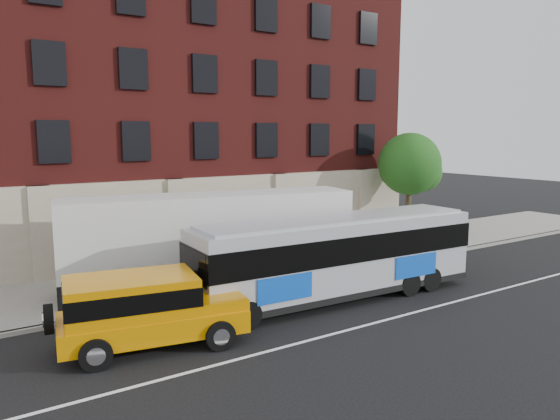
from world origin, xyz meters
TOP-DOWN VIEW (x-y plane):
  - ground at (0.00, 0.00)m, footprint 120.00×120.00m
  - sidewalk at (0.00, 9.00)m, footprint 60.00×6.00m
  - kerb at (0.00, 6.00)m, footprint 60.00×0.25m
  - lane_line at (0.00, 0.50)m, footprint 60.00×0.12m
  - building at (-0.01, 16.92)m, footprint 30.00×12.10m
  - street_tree at (13.54, 9.48)m, footprint 3.60×3.60m
  - city_bus at (3.01, 3.23)m, footprint 11.73×3.01m
  - yellow_suv at (-4.72, 2.80)m, footprint 5.83×3.23m
  - shipping_container at (-0.40, 7.08)m, footprint 11.93×4.37m

SIDE VIEW (x-z plane):
  - ground at x=0.00m, z-range 0.00..0.00m
  - lane_line at x=0.00m, z-range 0.00..0.01m
  - sidewalk at x=0.00m, z-range 0.00..0.15m
  - kerb at x=0.00m, z-range 0.00..0.15m
  - yellow_suv at x=-4.72m, z-range 0.16..2.33m
  - city_bus at x=3.01m, z-range 0.17..3.35m
  - shipping_container at x=-0.40m, z-range -0.02..3.88m
  - street_tree at x=13.54m, z-range 1.31..7.51m
  - building at x=-0.01m, z-range 0.08..15.08m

